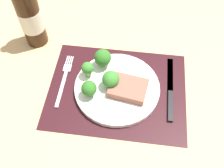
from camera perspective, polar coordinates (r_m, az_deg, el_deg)
The scene contains 11 objects.
ground_plane at distance 79.92cm, azimuth 1.09°, elevation -1.88°, with size 140.00×110.00×3.00cm, color tan.
placemat at distance 78.53cm, azimuth 1.11°, elevation -1.24°, with size 41.10×31.60×0.30cm, color black.
plate at distance 77.73cm, azimuth 1.12°, elevation -0.86°, with size 25.38×25.38×1.60cm, color white.
steak at distance 75.41cm, azimuth 3.58°, elevation -0.93°, with size 10.67×8.06×2.42cm, color #8C5647.
broccoli_front_edge at distance 73.03cm, azimuth -5.07°, elevation -0.99°, with size 4.43×4.43×5.57cm.
broccoli_near_fork at distance 77.15cm, azimuth -5.36°, elevation 3.36°, with size 3.68×3.68×5.38cm.
broccoli_center at distance 78.86cm, azimuth -2.04°, elevation 5.78°, with size 5.17×5.17×6.33cm.
broccoli_near_steak at distance 74.30cm, azimuth -0.32°, elevation 0.85°, with size 5.02×5.02×5.89cm.
fork at distance 81.47cm, azimuth -10.44°, elevation 1.00°, with size 2.40×19.20×0.50cm.
knife at distance 79.28cm, azimuth 12.68°, elevation -1.93°, with size 1.80×23.00×0.80cm.
wine_bottle at distance 87.33cm, azimuth -17.62°, elevation 14.17°, with size 7.37×7.37×31.00cm.
Camera 1 is at (3.78, -42.15, 66.30)cm, focal length 41.72 mm.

